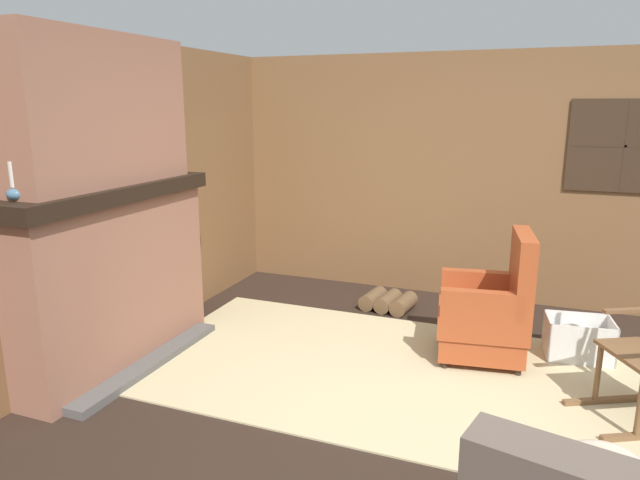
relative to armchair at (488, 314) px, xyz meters
The scene contains 11 objects.
ground_plane 1.13m from the armchair, 101.67° to the right, with size 14.00×14.00×0.00m, color #2D2119.
wood_panel_wall_left 3.05m from the armchair, 159.02° to the right, with size 0.06×5.58×2.38m.
wood_panel_wall_back 1.70m from the armchair, 97.09° to the left, with size 5.58×0.09×2.38m.
fireplace_hearth 2.75m from the armchair, 157.44° to the right, with size 0.55×1.80×1.34m.
chimney_breast 3.13m from the armchair, 157.53° to the right, with size 0.30×1.49×1.02m.
area_rug 0.85m from the armchair, 142.19° to the right, with size 3.70×2.02×0.01m.
armchair is the anchor object (origin of this frame).
firewood_stack 1.28m from the armchair, 140.92° to the left, with size 0.51×0.42×0.15m.
laundry_basket 0.73m from the armchair, 22.61° to the left, with size 0.52×0.40×0.31m.
oil_lamp_vase 3.30m from the armchair, 145.53° to the right, with size 0.13×0.13×0.23m.
storage_case 2.81m from the armchair, behind, with size 0.14×0.23×0.14m.
Camera 1 is at (0.50, -3.16, 1.89)m, focal length 32.00 mm.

